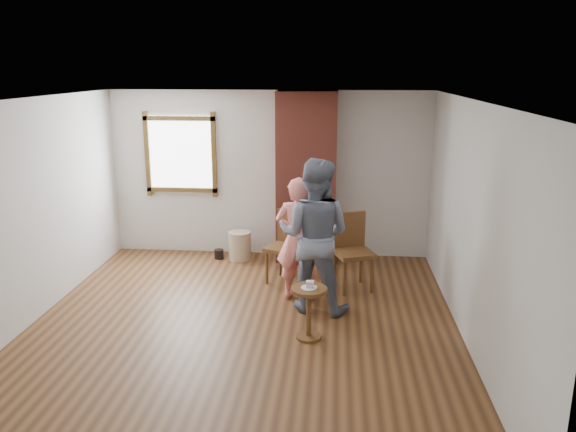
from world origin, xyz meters
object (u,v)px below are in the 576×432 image
Objects in this scene: stoneware_crock at (240,245)px; man at (314,236)px; dining_chair_left at (288,243)px; person_pink at (298,240)px; dining_chair_right at (351,247)px; side_table at (309,305)px.

stoneware_crock is 0.24× the size of man.
dining_chair_left is 0.73m from person_pink.
dining_chair_left is 0.96× the size of dining_chair_right.
side_table is 0.32× the size of man.
man is (0.40, -0.93, 0.40)m from dining_chair_left.
dining_chair_left is 1.65× the size of side_table.
person_pink is at bearing 100.19° from side_table.
dining_chair_right is 1.72× the size of side_table.
stoneware_crock is 0.45× the size of dining_chair_left.
dining_chair_right is at bearing -30.35° from stoneware_crock.
stoneware_crock is at bearing 115.27° from side_table.
side_table is (1.21, -2.57, 0.18)m from stoneware_crock.
dining_chair_right reaches higher than side_table.
dining_chair_right is at bearing 13.12° from dining_chair_left.
dining_chair_left is (0.83, -0.83, 0.33)m from stoneware_crock.
dining_chair_left is 1.79m from side_table.
man is at bearing -142.67° from dining_chair_right.
side_table reaches higher than stoneware_crock.
person_pink is at bearing -38.62° from man.
man is (-0.48, -0.75, 0.37)m from dining_chair_right.
stoneware_crock is 2.84m from side_table.
man reaches higher than dining_chair_right.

